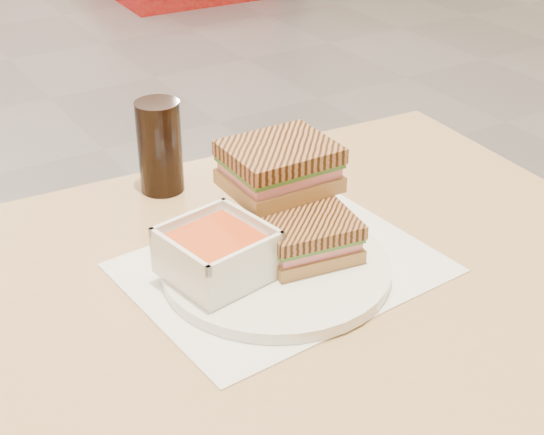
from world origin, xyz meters
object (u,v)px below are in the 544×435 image
soup_bowl (217,255)px  cola_glass (160,147)px  main_table (181,391)px  plate (276,268)px  panini_lower (308,237)px

soup_bowl → cola_glass: bearing=79.2°
main_table → cola_glass: 0.35m
plate → panini_lower: 0.05m
plate → soup_bowl: (-0.07, 0.02, 0.03)m
main_table → plate: bearing=2.2°
panini_lower → cola_glass: (-0.06, 0.28, 0.02)m
main_table → soup_bowl: 0.17m
panini_lower → cola_glass: cola_glass is taller
soup_bowl → panini_lower: bearing=-10.4°
main_table → soup_bowl: size_ratio=9.81×
soup_bowl → cola_glass: size_ratio=0.96×
main_table → panini_lower: bearing=0.4°
main_table → panini_lower: (0.18, 0.00, 0.16)m
main_table → soup_bowl: soup_bowl is taller
main_table → panini_lower: size_ratio=10.14×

